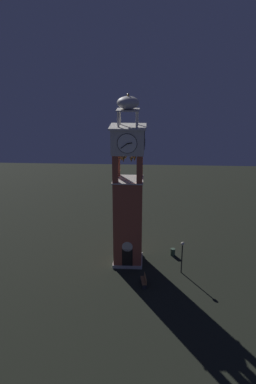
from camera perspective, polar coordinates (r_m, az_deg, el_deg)
ground at (r=41.82m, az=0.00°, el=-10.38°), size 80.00×80.00×0.00m
clock_tower at (r=38.70m, az=-0.00°, el=-0.84°), size 3.50×3.50×17.70m
park_bench at (r=37.81m, az=2.44°, el=-13.07°), size 0.65×1.64×0.95m
lamp_post at (r=39.09m, az=8.12°, el=-8.79°), size 0.36×0.36×3.46m
trash_bin at (r=43.16m, az=6.72°, el=-8.92°), size 0.52×0.52×0.80m
shrub_near_entry at (r=45.68m, az=-0.56°, el=-6.97°), size 0.94×0.94×0.98m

